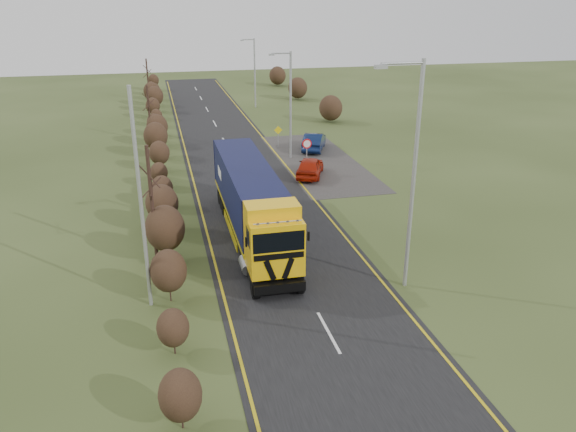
# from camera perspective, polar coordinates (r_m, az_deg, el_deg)

# --- Properties ---
(ground) EXTENTS (160.00, 160.00, 0.00)m
(ground) POSITION_cam_1_polar(r_m,az_deg,el_deg) (26.16, 1.52, -7.07)
(ground) COLOR #34411C
(ground) RESTS_ON ground
(road) EXTENTS (8.00, 120.00, 0.02)m
(road) POSITION_cam_1_polar(r_m,az_deg,el_deg) (35.04, -2.67, 0.59)
(road) COLOR black
(road) RESTS_ON ground
(layby) EXTENTS (6.00, 18.00, 0.02)m
(layby) POSITION_cam_1_polar(r_m,az_deg,el_deg) (45.73, 2.99, 5.63)
(layby) COLOR #312E2C
(layby) RESTS_ON ground
(lane_markings) EXTENTS (7.52, 116.00, 0.01)m
(lane_markings) POSITION_cam_1_polar(r_m,az_deg,el_deg) (34.75, -2.57, 0.45)
(lane_markings) COLOR gold
(lane_markings) RESTS_ON road
(hedgerow) EXTENTS (2.24, 102.04, 6.05)m
(hedgerow) POSITION_cam_1_polar(r_m,az_deg,el_deg) (31.99, -12.60, 1.06)
(hedgerow) COLOR #301E15
(hedgerow) RESTS_ON ground
(lorry) EXTENTS (2.81, 14.42, 4.02)m
(lorry) POSITION_cam_1_polar(r_m,az_deg,el_deg) (30.29, -3.77, 1.72)
(lorry) COLOR black
(lorry) RESTS_ON ground
(car_red_hatchback) EXTENTS (3.24, 4.59, 1.45)m
(car_red_hatchback) POSITION_cam_1_polar(r_m,az_deg,el_deg) (41.50, 2.24, 5.01)
(car_red_hatchback) COLOR #A41B08
(car_red_hatchback) RESTS_ON ground
(car_blue_sedan) EXTENTS (3.21, 4.73, 1.48)m
(car_blue_sedan) POSITION_cam_1_polar(r_m,az_deg,el_deg) (48.84, 2.67, 7.56)
(car_blue_sedan) COLOR #0A183B
(car_blue_sedan) RESTS_ON ground
(streetlight_near) EXTENTS (2.16, 0.20, 10.19)m
(streetlight_near) POSITION_cam_1_polar(r_m,az_deg,el_deg) (24.55, 12.43, 4.77)
(streetlight_near) COLOR #A3A5A8
(streetlight_near) RESTS_ON ground
(streetlight_mid) EXTENTS (1.81, 0.18, 8.50)m
(streetlight_mid) POSITION_cam_1_polar(r_m,az_deg,el_deg) (45.49, 0.14, 11.59)
(streetlight_mid) COLOR #A3A5A8
(streetlight_mid) RESTS_ON ground
(streetlight_far) EXTENTS (1.69, 0.18, 7.91)m
(streetlight_far) POSITION_cam_1_polar(r_m,az_deg,el_deg) (67.80, -3.47, 14.57)
(streetlight_far) COLOR #A3A5A8
(streetlight_far) RESTS_ON ground
(left_pole) EXTENTS (0.16, 0.16, 9.40)m
(left_pole) POSITION_cam_1_polar(r_m,az_deg,el_deg) (23.41, -14.73, 1.27)
(left_pole) COLOR #A3A5A8
(left_pole) RESTS_ON ground
(speed_sign) EXTENTS (0.73, 0.10, 2.63)m
(speed_sign) POSITION_cam_1_polar(r_m,az_deg,el_deg) (41.97, 1.93, 6.83)
(speed_sign) COLOR #A3A5A8
(speed_sign) RESTS_ON ground
(warning_board) EXTENTS (0.72, 0.11, 1.89)m
(warning_board) POSITION_cam_1_polar(r_m,az_deg,el_deg) (49.66, -1.01, 8.30)
(warning_board) COLOR #A3A5A8
(warning_board) RESTS_ON ground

